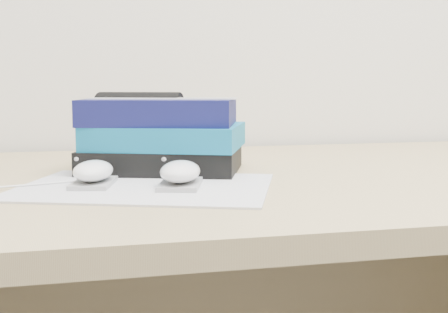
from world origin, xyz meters
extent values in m
cube|color=tan|center=(0.00, 1.58, 0.71)|extent=(1.60, 0.80, 0.03)
cube|color=#9F9FA8|center=(-0.18, 1.48, 0.73)|extent=(0.41, 0.36, 0.00)
cube|color=#A0A0A3|center=(-0.25, 1.50, 0.74)|extent=(0.07, 0.10, 0.01)
ellipsoid|color=white|center=(-0.25, 1.50, 0.75)|extent=(0.07, 0.10, 0.03)
ellipsoid|color=gray|center=(-0.27, 1.50, 0.77)|extent=(0.01, 0.01, 0.01)
cube|color=#9C9C9E|center=(-0.13, 1.46, 0.74)|extent=(0.08, 0.11, 0.01)
ellipsoid|color=white|center=(-0.13, 1.46, 0.75)|extent=(0.08, 0.11, 0.03)
ellipsoid|color=gray|center=(-0.16, 1.46, 0.77)|extent=(0.01, 0.01, 0.01)
cylinder|color=silver|center=(-0.36, 1.50, 0.73)|extent=(0.21, 0.07, 0.00)
cube|color=black|center=(-0.13, 1.63, 0.75)|extent=(0.29, 0.26, 0.04)
cube|color=#0D6592|center=(-0.13, 1.63, 0.79)|extent=(0.29, 0.26, 0.04)
cube|color=#0F1248|center=(-0.14, 1.63, 0.83)|extent=(0.28, 0.25, 0.04)
cube|color=silver|center=(-0.14, 1.61, 0.85)|extent=(0.24, 0.12, 0.00)
cube|color=black|center=(-0.17, 1.66, 0.77)|extent=(0.16, 0.14, 0.08)
cylinder|color=black|center=(-0.17, 1.66, 0.81)|extent=(0.16, 0.14, 0.09)
camera|label=1|loc=(-0.27, 0.64, 0.87)|focal=50.00mm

